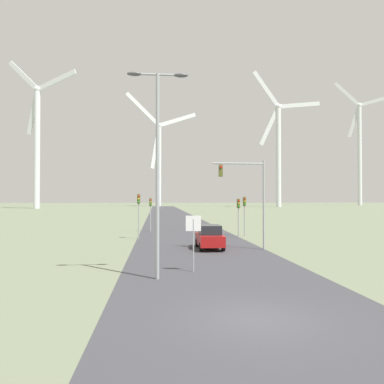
{
  "coord_description": "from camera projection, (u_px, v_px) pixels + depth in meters",
  "views": [
    {
      "loc": [
        -3.18,
        -11.85,
        3.88
      ],
      "look_at": [
        0.0,
        21.5,
        4.43
      ],
      "focal_mm": 35.0,
      "sensor_mm": 36.0,
      "label": 1
    }
  ],
  "objects": [
    {
      "name": "ground_plane",
      "position": [
        255.0,
        318.0,
        12.04
      ],
      "size": [
        600.0,
        600.0,
        0.0
      ],
      "primitive_type": "plane",
      "color": "#667056"
    },
    {
      "name": "road_surface",
      "position": [
        176.0,
        222.0,
        59.81
      ],
      "size": [
        10.0,
        240.0,
        0.01
      ],
      "color": "#38383D",
      "rests_on": "ground"
    },
    {
      "name": "streetlamp",
      "position": [
        158.0,
        150.0,
        17.97
      ],
      "size": [
        2.94,
        0.32,
        9.94
      ],
      "color": "#93999E",
      "rests_on": "ground"
    },
    {
      "name": "stop_sign_near",
      "position": [
        193.0,
        233.0,
        19.63
      ],
      "size": [
        0.81,
        0.07,
        2.96
      ],
      "color": "#93999E",
      "rests_on": "ground"
    },
    {
      "name": "traffic_light_post_near_left",
      "position": [
        139.0,
        206.0,
        35.45
      ],
      "size": [
        0.28,
        0.34,
        4.26
      ],
      "color": "#93999E",
      "rests_on": "ground"
    },
    {
      "name": "traffic_light_post_near_right",
      "position": [
        238.0,
        209.0,
        36.5
      ],
      "size": [
        0.28,
        0.34,
        3.81
      ],
      "color": "#93999E",
      "rests_on": "ground"
    },
    {
      "name": "traffic_light_post_mid_left",
      "position": [
        150.0,
        207.0,
        42.94
      ],
      "size": [
        0.28,
        0.34,
        3.87
      ],
      "color": "#93999E",
      "rests_on": "ground"
    },
    {
      "name": "traffic_light_post_mid_right",
      "position": [
        244.0,
        207.0,
        38.05
      ],
      "size": [
        0.28,
        0.34,
        4.0
      ],
      "color": "#93999E",
      "rests_on": "ground"
    },
    {
      "name": "traffic_light_mast_overhead",
      "position": [
        247.0,
        187.0,
        28.08
      ],
      "size": [
        3.94,
        0.34,
        6.73
      ],
      "color": "#93999E",
      "rests_on": "ground"
    },
    {
      "name": "car_approaching",
      "position": [
        210.0,
        237.0,
        28.48
      ],
      "size": [
        1.88,
        4.12,
        1.83
      ],
      "color": "maroon",
      "rests_on": "ground"
    },
    {
      "name": "wind_turbine_left",
      "position": [
        37.0,
        135.0,
        140.54
      ],
      "size": [
        28.06,
        11.78,
        57.17
      ],
      "color": "silver",
      "rests_on": "ground"
    },
    {
      "name": "wind_turbine_center",
      "position": [
        159.0,
        155.0,
        177.5
      ],
      "size": [
        33.91,
        14.65,
        52.48
      ],
      "color": "silver",
      "rests_on": "ground"
    },
    {
      "name": "wind_turbine_right",
      "position": [
        278.0,
        145.0,
        164.96
      ],
      "size": [
        30.3,
        2.6,
        60.17
      ],
      "color": "silver",
      "rests_on": "ground"
    },
    {
      "name": "wind_turbine_far_right",
      "position": [
        360.0,
        145.0,
        202.86
      ],
      "size": [
        28.45,
        11.65,
        68.01
      ],
      "color": "silver",
      "rests_on": "ground"
    }
  ]
}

